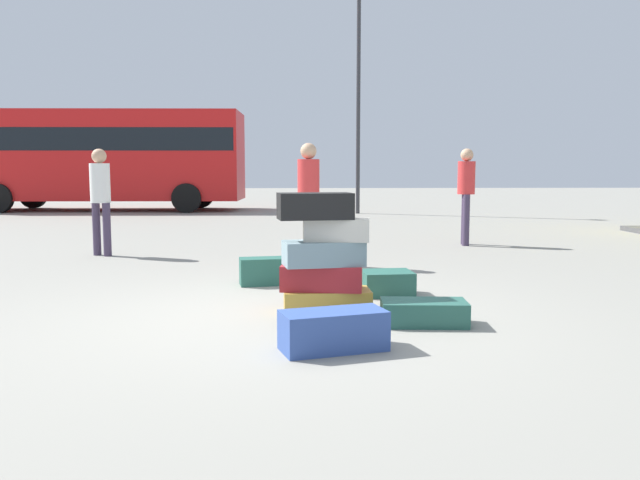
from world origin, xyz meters
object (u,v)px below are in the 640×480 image
at_px(suitcase_teal_foreground_far, 387,283).
at_px(person_passerby_in_red, 466,187).
at_px(parked_bus, 104,153).
at_px(suitcase_navy_white_trunk, 333,330).
at_px(person_bearded_onlooker, 309,193).
at_px(person_tourist_with_camera, 100,192).
at_px(suitcase_tower, 324,259).
at_px(suitcase_teal_foreground_near, 275,271).
at_px(lamp_post, 359,69).
at_px(suitcase_teal_upright_blue, 424,313).

bearing_deg(suitcase_teal_foreground_far, person_passerby_in_red, 60.40).
distance_m(person_passerby_in_red, parked_bus, 13.57).
height_order(suitcase_navy_white_trunk, person_bearded_onlooker, person_bearded_onlooker).
xyz_separation_m(person_tourist_with_camera, parked_bus, (-3.20, 11.17, 0.86)).
bearing_deg(suitcase_tower, suitcase_teal_foreground_near, 108.84).
relative_size(suitcase_tower, suitcase_teal_foreground_far, 2.13).
height_order(person_tourist_with_camera, parked_bus, parked_bus).
height_order(suitcase_teal_foreground_near, person_passerby_in_red, person_passerby_in_red).
bearing_deg(person_passerby_in_red, parked_bus, -129.11).
distance_m(person_tourist_with_camera, person_passerby_in_red, 6.07).
bearing_deg(lamp_post, suitcase_tower, -96.79).
height_order(suitcase_teal_foreground_far, suitcase_teal_foreground_near, suitcase_teal_foreground_near).
height_order(suitcase_navy_white_trunk, parked_bus, parked_bus).
distance_m(suitcase_teal_foreground_far, suitcase_teal_foreground_near, 1.39).
bearing_deg(suitcase_tower, suitcase_teal_foreground_far, 49.06).
relative_size(suitcase_teal_foreground_far, parked_bus, 0.06).
bearing_deg(person_bearded_onlooker, suitcase_teal_foreground_far, 10.93).
bearing_deg(person_bearded_onlooker, suitcase_teal_foreground_near, -25.13).
bearing_deg(suitcase_teal_upright_blue, suitcase_teal_foreground_far, 99.27).
bearing_deg(parked_bus, suitcase_teal_upright_blue, -63.93).
relative_size(suitcase_tower, lamp_post, 0.17).
bearing_deg(person_tourist_with_camera, suitcase_navy_white_trunk, -28.28).
bearing_deg(suitcase_teal_foreground_far, person_tourist_with_camera, 135.12).
xyz_separation_m(person_bearded_onlooker, person_tourist_with_camera, (-3.16, 1.11, -0.03)).
xyz_separation_m(suitcase_tower, suitcase_navy_white_trunk, (0.01, -1.25, -0.36)).
bearing_deg(person_tourist_with_camera, suitcase_teal_foreground_near, -13.13).
distance_m(suitcase_tower, person_bearded_onlooker, 3.01).
bearing_deg(suitcase_navy_white_trunk, parked_bus, 95.13).
relative_size(person_bearded_onlooker, lamp_post, 0.25).
bearing_deg(lamp_post, person_passerby_in_red, -82.26).
distance_m(suitcase_tower, parked_bus, 16.60).
bearing_deg(suitcase_teal_foreground_far, suitcase_teal_upright_blue, -89.66).
relative_size(suitcase_teal_foreground_far, suitcase_navy_white_trunk, 0.68).
xyz_separation_m(suitcase_teal_upright_blue, lamp_post, (0.76, 13.93, 4.17)).
bearing_deg(suitcase_teal_upright_blue, suitcase_teal_foreground_near, 127.56).
relative_size(person_passerby_in_red, parked_bus, 0.19).
height_order(suitcase_tower, parked_bus, parked_bus).
distance_m(suitcase_teal_foreground_near, person_passerby_in_red, 5.02).
bearing_deg(suitcase_navy_white_trunk, suitcase_teal_foreground_far, 55.27).
distance_m(suitcase_teal_upright_blue, person_bearded_onlooker, 3.70).
distance_m(person_tourist_with_camera, parked_bus, 11.65).
bearing_deg(suitcase_navy_white_trunk, person_passerby_in_red, 51.24).
height_order(suitcase_tower, person_bearded_onlooker, person_bearded_onlooker).
height_order(suitcase_tower, person_passerby_in_red, person_passerby_in_red).
bearing_deg(lamp_post, suitcase_navy_white_trunk, -96.16).
xyz_separation_m(suitcase_teal_foreground_far, suitcase_navy_white_trunk, (-0.69, -2.06, 0.02)).
bearing_deg(suitcase_tower, suitcase_navy_white_trunk, -89.33).
xyz_separation_m(person_tourist_with_camera, lamp_post, (4.84, 9.35, 3.29)).
xyz_separation_m(suitcase_navy_white_trunk, parked_bus, (-6.46, 16.49, 1.69)).
xyz_separation_m(suitcase_teal_foreground_near, person_passerby_in_red, (3.21, 3.77, 0.86)).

